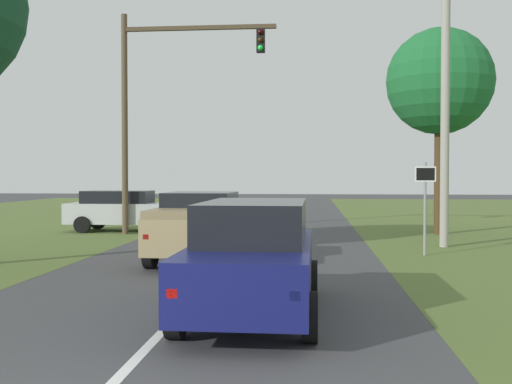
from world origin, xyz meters
TOP-DOWN VIEW (x-y plane):
  - ground_plane at (0.00, 9.96)m, footprint 120.00×120.00m
  - red_suv_near at (1.25, 5.00)m, footprint 2.16×4.94m
  - pickup_truck_lead at (-0.76, 11.16)m, footprint 2.34×5.22m
  - traffic_light at (-3.78, 18.33)m, footprint 6.14×0.40m
  - keep_moving_sign at (5.50, 12.84)m, footprint 0.60×0.09m
  - oak_tree_right at (7.22, 19.35)m, footprint 4.17×4.17m
  - crossing_suv_far at (-5.66, 19.42)m, footprint 4.58×2.05m
  - utility_pole_right at (6.51, 15.00)m, footprint 0.28×0.28m

SIDE VIEW (x-z plane):
  - ground_plane at x=0.00m, z-range 0.00..0.00m
  - crossing_suv_far at x=-5.66m, z-range 0.05..1.75m
  - pickup_truck_lead at x=-0.76m, z-range 0.04..1.92m
  - red_suv_near at x=1.25m, z-range 0.05..1.94m
  - keep_moving_sign at x=5.50m, z-range 0.37..3.09m
  - utility_pole_right at x=6.51m, z-range 0.00..9.65m
  - traffic_light at x=-3.78m, z-range 1.22..9.91m
  - oak_tree_right at x=7.22m, z-range 1.95..10.07m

